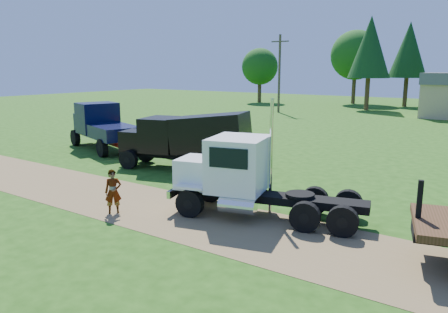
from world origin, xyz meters
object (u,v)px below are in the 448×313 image
Objects in this scene: black_dump_truck at (187,137)px; spectator_a at (113,192)px; navy_truck at (101,126)px; orange_pickup at (208,146)px; white_semi_tractor at (241,176)px.

spectator_a is (2.26, -6.99, -0.88)m from black_dump_truck.
navy_truck reaches higher than orange_pickup.
black_dump_truck is (-6.07, 4.43, 0.27)m from white_semi_tractor.
white_semi_tractor is 7.52m from black_dump_truck.
spectator_a reaches higher than orange_pickup.
navy_truck is 7.76m from orange_pickup.
black_dump_truck is 8.50m from navy_truck.
orange_pickup is (-0.77, 2.76, -0.92)m from black_dump_truck.
orange_pickup is (7.61, 1.35, -0.75)m from navy_truck.
white_semi_tractor is at bearing -3.39° from navy_truck.
orange_pickup is 3.39× the size of spectator_a.
navy_truck reaches higher than spectator_a.
orange_pickup is at bearing 28.66° from navy_truck.
spectator_a is (3.04, -9.76, 0.05)m from orange_pickup.
white_semi_tractor reaches higher than black_dump_truck.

